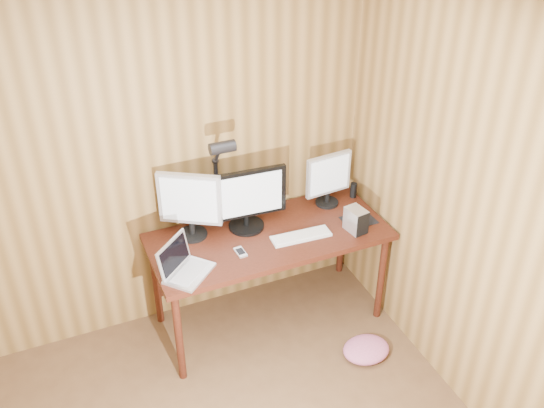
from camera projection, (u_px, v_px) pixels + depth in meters
desk at (265, 243)px, 4.18m from camera, size 1.60×0.70×0.75m
monitor_center at (246, 199)px, 4.01m from camera, size 0.56×0.24×0.43m
monitor_left at (190, 204)px, 3.91m from camera, size 0.37×0.25×0.47m
monitor_right at (328, 178)px, 4.27m from camera, size 0.35×0.17×0.40m
laptop at (183, 266)px, 3.68m from camera, size 0.38×0.37×0.22m
keyboard at (301, 236)px, 4.02m from camera, size 0.41×0.14×0.02m
mousepad at (359, 220)px, 4.20m from camera, size 0.23×0.19×0.00m
mouse at (359, 217)px, 4.19m from camera, size 0.10×0.13×0.04m
hard_drive at (356, 220)px, 4.05m from camera, size 0.13×0.17×0.17m
phone at (240, 252)px, 3.88m from camera, size 0.06×0.11×0.02m
speaker at (353, 190)px, 4.43m from camera, size 0.05×0.05×0.11m
desk_lamp at (220, 169)px, 3.90m from camera, size 0.16×0.24×0.72m
fabric_pile at (366, 350)px, 4.12m from camera, size 0.37×0.33×0.10m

